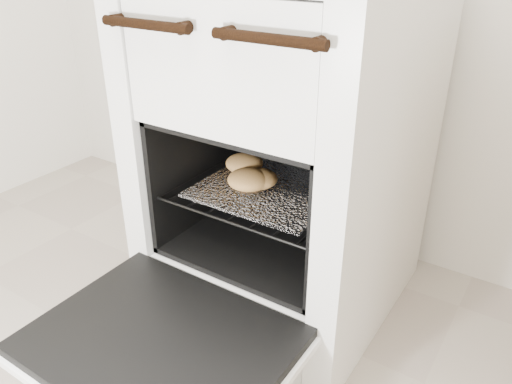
% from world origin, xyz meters
% --- Properties ---
extents(stove, '(0.62, 0.69, 0.95)m').
position_xyz_m(stove, '(-0.14, 1.16, 0.46)').
color(stove, white).
rests_on(stove, ground).
extents(oven_door, '(0.56, 0.43, 0.04)m').
position_xyz_m(oven_door, '(-0.14, 0.63, 0.21)').
color(oven_door, black).
rests_on(oven_door, stove).
extents(oven_rack, '(0.45, 0.43, 0.01)m').
position_xyz_m(oven_rack, '(-0.14, 1.09, 0.39)').
color(oven_rack, black).
rests_on(oven_rack, stove).
extents(foil_sheet, '(0.35, 0.31, 0.01)m').
position_xyz_m(foil_sheet, '(-0.14, 1.07, 0.39)').
color(foil_sheet, white).
rests_on(foil_sheet, oven_rack).
extents(baked_rolls, '(0.23, 0.21, 0.05)m').
position_xyz_m(baked_rolls, '(-0.20, 1.07, 0.42)').
color(baked_rolls, tan).
rests_on(baked_rolls, foil_sheet).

